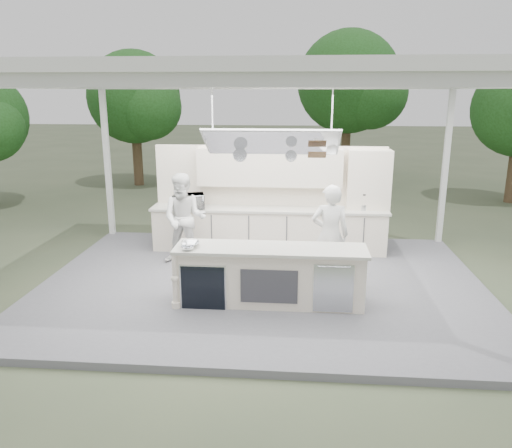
# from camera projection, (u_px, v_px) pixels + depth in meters

# --- Properties ---
(ground) EXTENTS (90.00, 90.00, 0.00)m
(ground) POSITION_uv_depth(u_px,v_px,m) (262.00, 288.00, 9.17)
(ground) COLOR #4D543A
(ground) RESTS_ON ground
(stage_deck) EXTENTS (8.00, 6.00, 0.12)m
(stage_deck) POSITION_uv_depth(u_px,v_px,m) (262.00, 285.00, 9.16)
(stage_deck) COLOR slate
(stage_deck) RESTS_ON ground
(tent) EXTENTS (8.20, 6.20, 3.86)m
(tent) POSITION_uv_depth(u_px,v_px,m) (263.00, 78.00, 8.20)
(tent) COLOR white
(tent) RESTS_ON ground
(demo_island) EXTENTS (3.10, 0.79, 0.95)m
(demo_island) POSITION_uv_depth(u_px,v_px,m) (269.00, 275.00, 8.13)
(demo_island) COLOR white
(demo_island) RESTS_ON stage_deck
(back_counter) EXTENTS (5.08, 0.72, 0.95)m
(back_counter) POSITION_uv_depth(u_px,v_px,m) (269.00, 229.00, 10.85)
(back_counter) COLOR white
(back_counter) RESTS_ON stage_deck
(back_wall_unit) EXTENTS (5.05, 0.48, 2.25)m
(back_wall_unit) POSITION_uv_depth(u_px,v_px,m) (290.00, 183.00, 10.77)
(back_wall_unit) COLOR white
(back_wall_unit) RESTS_ON stage_deck
(tree_cluster) EXTENTS (19.55, 9.40, 5.85)m
(tree_cluster) POSITION_uv_depth(u_px,v_px,m) (278.00, 97.00, 17.74)
(tree_cluster) COLOR brown
(tree_cluster) RESTS_ON ground
(head_chef) EXTENTS (0.67, 0.44, 1.82)m
(head_chef) POSITION_uv_depth(u_px,v_px,m) (330.00, 235.00, 8.85)
(head_chef) COLOR white
(head_chef) RESTS_ON stage_deck
(sous_chef) EXTENTS (0.89, 0.70, 1.83)m
(sous_chef) POSITION_uv_depth(u_px,v_px,m) (185.00, 219.00, 9.95)
(sous_chef) COLOR white
(sous_chef) RESTS_ON stage_deck
(toaster_oven) EXTENTS (0.65, 0.53, 0.32)m
(toaster_oven) POSITION_uv_depth(u_px,v_px,m) (191.00, 201.00, 10.63)
(toaster_oven) COLOR #B2B5B9
(toaster_oven) RESTS_ON back_counter
(bowl_large) EXTENTS (0.34, 0.34, 0.07)m
(bowl_large) POSITION_uv_depth(u_px,v_px,m) (190.00, 244.00, 8.06)
(bowl_large) COLOR silver
(bowl_large) RESTS_ON demo_island
(bowl_small) EXTENTS (0.26, 0.26, 0.07)m
(bowl_small) POSITION_uv_depth(u_px,v_px,m) (188.00, 248.00, 7.87)
(bowl_small) COLOR silver
(bowl_small) RESTS_ON demo_island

